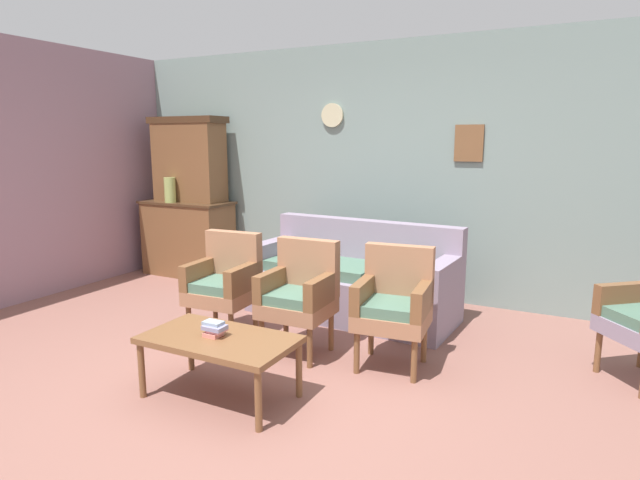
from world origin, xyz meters
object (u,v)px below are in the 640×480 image
object	(u,v)px
armchair_near_cabinet	(394,302)
book_stack_on_table	(214,329)
armchair_near_couch_end	(225,280)
armchair_by_doorway	(300,292)
coffee_table	(219,343)
floral_couch	(353,282)
vase_on_cabinet	(170,190)
side_cabinet	(188,238)

from	to	relation	value
armchair_near_cabinet	book_stack_on_table	xyz separation A→B (m)	(-0.88, -1.01, -0.03)
armchair_near_couch_end	armchair_by_doorway	size ratio (longest dim) A/B	1.00
armchair_by_doorway	coffee_table	distance (m)	0.92
armchair_by_doorway	armchair_near_cabinet	size ratio (longest dim) A/B	1.00
armchair_near_cabinet	floral_couch	bearing A→B (deg)	128.25
vase_on_cabinet	armchair_near_cabinet	world-z (taller)	vase_on_cabinet
book_stack_on_table	vase_on_cabinet	bearing A→B (deg)	137.11
side_cabinet	armchair_near_cabinet	bearing A→B (deg)	-24.13
vase_on_cabinet	floral_couch	bearing A→B (deg)	-7.45
vase_on_cabinet	armchair_near_cabinet	distance (m)	3.62
side_cabinet	floral_couch	xyz separation A→B (m)	(2.49, -0.51, -0.14)
armchair_near_cabinet	coffee_table	xyz separation A→B (m)	(-0.84, -1.00, -0.12)
armchair_near_cabinet	coffee_table	distance (m)	1.32
side_cabinet	vase_on_cabinet	bearing A→B (deg)	-120.96
armchair_by_doorway	vase_on_cabinet	bearing A→B (deg)	151.99
floral_couch	armchair_near_cabinet	distance (m)	1.20
side_cabinet	armchair_near_cabinet	size ratio (longest dim) A/B	1.28
armchair_near_couch_end	floral_couch	bearing A→B (deg)	53.90
vase_on_cabinet	side_cabinet	bearing A→B (deg)	59.04
coffee_table	side_cabinet	bearing A→B (deg)	134.26
floral_couch	vase_on_cabinet	bearing A→B (deg)	172.55
side_cabinet	armchair_near_couch_end	size ratio (longest dim) A/B	1.28
book_stack_on_table	side_cabinet	bearing A→B (deg)	133.82
armchair_near_cabinet	book_stack_on_table	size ratio (longest dim) A/B	5.72
floral_couch	book_stack_on_table	distance (m)	1.95
book_stack_on_table	armchair_near_couch_end	bearing A→B (deg)	123.80
armchair_by_doorway	side_cabinet	bearing A→B (deg)	148.09
vase_on_cabinet	armchair_near_couch_end	world-z (taller)	vase_on_cabinet
book_stack_on_table	armchair_by_doorway	bearing A→B (deg)	82.08
armchair_by_doorway	armchair_near_cabinet	distance (m)	0.76
coffee_table	book_stack_on_table	bearing A→B (deg)	-175.61
floral_couch	coffee_table	distance (m)	1.94
side_cabinet	floral_couch	size ratio (longest dim) A/B	0.57
floral_couch	armchair_near_cabinet	xyz separation A→B (m)	(0.74, -0.94, 0.17)
vase_on_cabinet	armchair_near_couch_end	bearing A→B (deg)	-36.56
armchair_by_doorway	coffee_table	xyz separation A→B (m)	(-0.09, -0.91, -0.12)
armchair_near_couch_end	armchair_by_doorway	bearing A→B (deg)	-0.48
armchair_near_couch_end	book_stack_on_table	size ratio (longest dim) A/B	5.72
armchair_by_doorway	coffee_table	bearing A→B (deg)	-95.82
armchair_near_cabinet	side_cabinet	bearing A→B (deg)	155.87
side_cabinet	floral_couch	distance (m)	2.55
side_cabinet	armchair_by_doorway	size ratio (longest dim) A/B	1.28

